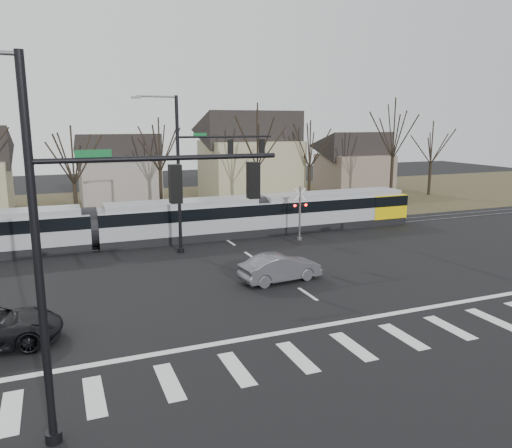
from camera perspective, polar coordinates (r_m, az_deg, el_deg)
name	(u,v)px	position (r m, az deg, el deg)	size (l,w,h in m)	color
ground	(328,307)	(24.00, 8.19, -9.41)	(140.00, 140.00, 0.00)	black
grass_verge	(174,205)	(53.24, -9.33, 2.18)	(140.00, 28.00, 0.01)	#38331E
crosswalk	(379,341)	(20.91, 13.83, -12.88)	(27.00, 2.60, 0.01)	silver
stop_line	(348,321)	(22.57, 10.52, -10.86)	(28.00, 0.35, 0.01)	silver
lane_dashes	(222,236)	(38.06, -3.95, -1.43)	(0.18, 30.00, 0.01)	silver
rail_pair	(222,237)	(37.87, -3.86, -1.45)	(90.00, 1.52, 0.06)	#59595E
tram	(180,219)	(36.91, -8.65, 0.58)	(38.64, 2.87, 2.93)	gray
sedan	(280,268)	(27.35, 2.78, -5.01)	(4.68, 2.06, 1.50)	#4A4B51
signal_pole_near_left	(102,233)	(13.63, -17.19, -0.99)	(9.28, 0.44, 10.20)	black
signal_pole_far	(202,166)	(33.17, -6.17, 6.58)	(9.28, 0.44, 10.20)	black
rail_crossing_signal	(300,215)	(36.66, 5.03, 1.05)	(1.08, 0.36, 4.00)	#59595B
tree_row	(208,161)	(47.37, -5.52, 7.22)	(59.20, 7.20, 10.00)	black
house_b	(119,166)	(55.85, -15.42, 6.45)	(8.64, 7.56, 7.65)	gray
house_c	(250,152)	(56.24, -0.67, 8.18)	(10.80, 8.64, 10.10)	tan
house_d	(354,159)	(64.99, 11.19, 7.31)	(8.64, 7.56, 7.65)	#6E5D51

